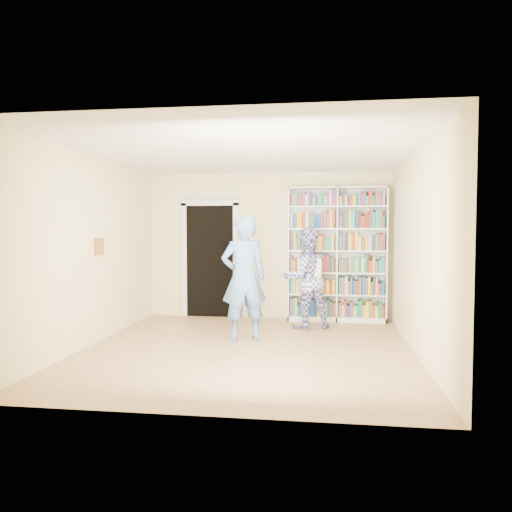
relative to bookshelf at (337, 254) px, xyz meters
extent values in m
plane|color=#966F48|center=(-1.27, -2.34, -1.22)|extent=(5.00, 5.00, 0.00)
plane|color=white|center=(-1.27, -2.34, 1.48)|extent=(5.00, 5.00, 0.00)
plane|color=#F5E7A9|center=(-1.27, 0.16, 0.13)|extent=(4.50, 0.00, 4.50)
plane|color=#F5E7A9|center=(-3.52, -2.34, 0.13)|extent=(0.00, 5.00, 5.00)
plane|color=#F5E7A9|center=(0.98, -2.34, 0.13)|extent=(0.00, 5.00, 5.00)
cube|color=white|center=(0.00, 0.00, -0.01)|extent=(1.75, 0.33, 2.41)
cube|color=white|center=(0.00, 0.00, -0.01)|extent=(0.03, 0.33, 2.41)
cube|color=black|center=(-2.37, 0.14, -0.17)|extent=(0.90, 0.03, 2.10)
cube|color=white|center=(-2.87, 0.12, -0.17)|extent=(0.10, 0.06, 2.20)
cube|color=white|center=(-1.87, 0.12, -0.17)|extent=(0.10, 0.06, 2.20)
cube|color=white|center=(-2.37, 0.12, 0.93)|extent=(1.10, 0.06, 0.10)
cube|color=white|center=(-2.37, 0.12, 1.03)|extent=(1.10, 0.08, 0.02)
cube|color=maroon|center=(-3.50, -2.14, 0.18)|extent=(0.03, 0.25, 0.25)
imported|color=#5883C4|center=(-1.41, -1.77, -0.29)|extent=(0.79, 0.66, 1.86)
imported|color=#303493|center=(-0.52, -0.75, -0.38)|extent=(0.99, 0.88, 1.67)
cube|color=white|center=(-0.38, -0.94, -0.19)|extent=(0.21, 0.06, 0.30)
camera|label=1|loc=(-0.22, -9.06, 0.43)|focal=35.00mm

